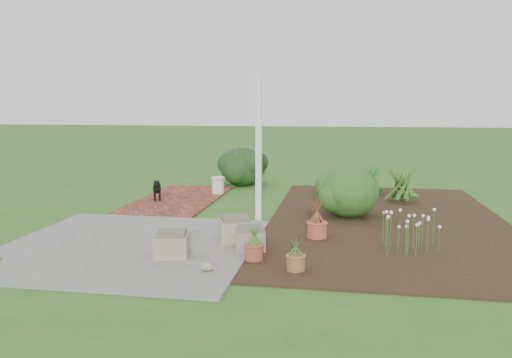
% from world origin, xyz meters
% --- Properties ---
extents(ground, '(80.00, 80.00, 0.00)m').
position_xyz_m(ground, '(0.00, 0.00, 0.00)').
color(ground, '#2C5F1E').
rests_on(ground, ground).
extents(concrete_patio, '(3.50, 3.50, 0.04)m').
position_xyz_m(concrete_patio, '(-1.25, -1.75, 0.02)').
color(concrete_patio, slate).
rests_on(concrete_patio, ground).
extents(brick_path, '(1.60, 3.50, 0.04)m').
position_xyz_m(brick_path, '(-1.70, 1.75, 0.02)').
color(brick_path, maroon).
rests_on(brick_path, ground).
extents(garden_bed, '(4.00, 7.00, 0.03)m').
position_xyz_m(garden_bed, '(2.50, 0.50, 0.01)').
color(garden_bed, black).
rests_on(garden_bed, ground).
extents(veranda_post, '(0.10, 0.10, 2.50)m').
position_xyz_m(veranda_post, '(0.30, 0.10, 1.25)').
color(veranda_post, white).
rests_on(veranda_post, ground).
extents(stone_trough_near, '(0.48, 0.48, 0.27)m').
position_xyz_m(stone_trough_near, '(0.48, -1.69, 0.17)').
color(stone_trough_near, '#796B5C').
rests_on(stone_trough_near, concrete_patio).
extents(stone_trough_mid, '(0.50, 0.50, 0.29)m').
position_xyz_m(stone_trough_mid, '(-0.47, -2.19, 0.18)').
color(stone_trough_mid, gray).
rests_on(stone_trough_mid, concrete_patio).
extents(stone_trough_far, '(0.59, 0.59, 0.31)m').
position_xyz_m(stone_trough_far, '(0.19, -1.31, 0.19)').
color(stone_trough_far, gray).
rests_on(stone_trough_far, concrete_patio).
extents(black_dog, '(0.27, 0.48, 0.43)m').
position_xyz_m(black_dog, '(-2.07, 1.45, 0.30)').
color(black_dog, black).
rests_on(black_dog, brick_path).
extents(cream_ceramic_urn, '(0.34, 0.34, 0.36)m').
position_xyz_m(cream_ceramic_urn, '(-1.03, 2.48, 0.22)').
color(cream_ceramic_urn, beige).
rests_on(cream_ceramic_urn, brick_path).
extents(evergreen_shrub, '(1.16, 1.16, 0.90)m').
position_xyz_m(evergreen_shrub, '(1.83, 0.71, 0.48)').
color(evergreen_shrub, '#113817').
rests_on(evergreen_shrub, garden_bed).
extents(agapanthus_clump_back, '(1.09, 1.09, 0.89)m').
position_xyz_m(agapanthus_clump_back, '(2.92, 2.18, 0.48)').
color(agapanthus_clump_back, '#1D3F10').
rests_on(agapanthus_clump_back, garden_bed).
extents(agapanthus_clump_front, '(0.96, 0.96, 0.83)m').
position_xyz_m(agapanthus_clump_front, '(2.32, 2.98, 0.44)').
color(agapanthus_clump_front, '#103E16').
rests_on(agapanthus_clump_front, garden_bed).
extents(pink_flower_patch, '(1.14, 1.14, 0.55)m').
position_xyz_m(pink_flower_patch, '(2.63, -1.40, 0.31)').
color(pink_flower_patch, '#113D0F').
rests_on(pink_flower_patch, garden_bed).
extents(terracotta_pot_bronze, '(0.37, 0.37, 0.24)m').
position_xyz_m(terracotta_pot_bronze, '(1.35, -0.90, 0.15)').
color(terracotta_pot_bronze, '#AB4B3A').
rests_on(terracotta_pot_bronze, garden_bed).
extents(terracotta_pot_small_left, '(0.28, 0.28, 0.19)m').
position_xyz_m(terracotta_pot_small_left, '(1.18, -2.45, 0.12)').
color(terracotta_pot_small_left, '#925931').
rests_on(terracotta_pot_small_left, garden_bed).
extents(terracotta_pot_small_right, '(0.29, 0.29, 0.20)m').
position_xyz_m(terracotta_pot_small_right, '(0.61, -2.13, 0.13)').
color(terracotta_pot_small_right, brown).
rests_on(terracotta_pot_small_right, garden_bed).
extents(purple_flowering_bush, '(1.24, 1.24, 0.97)m').
position_xyz_m(purple_flowering_bush, '(-0.77, 4.01, 0.49)').
color(purple_flowering_bush, black).
rests_on(purple_flowering_bush, ground).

